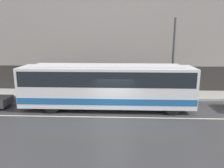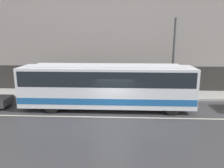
% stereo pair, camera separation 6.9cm
% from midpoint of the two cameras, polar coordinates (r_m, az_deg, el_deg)
% --- Properties ---
extents(ground_plane, '(60.00, 60.00, 0.00)m').
position_cam_midpoint_polar(ground_plane, '(14.69, 0.44, -8.70)').
color(ground_plane, '#38383A').
extents(sidewalk, '(60.00, 2.87, 0.18)m').
position_cam_midpoint_polar(sidewalk, '(19.83, 0.99, -2.73)').
color(sidewalk, '#A09E99').
rests_on(sidewalk, ground_plane).
extents(building_facade, '(60.00, 0.35, 9.92)m').
position_cam_midpoint_polar(building_facade, '(20.70, 1.15, 11.09)').
color(building_facade, gray).
rests_on(building_facade, ground_plane).
extents(lane_stripe, '(54.00, 0.14, 0.01)m').
position_cam_midpoint_polar(lane_stripe, '(14.69, 0.44, -8.68)').
color(lane_stripe, beige).
rests_on(lane_stripe, ground_plane).
extents(transit_bus, '(12.39, 2.52, 3.27)m').
position_cam_midpoint_polar(transit_bus, '(15.83, -1.51, -0.16)').
color(transit_bus, silver).
rests_on(transit_bus, ground_plane).
extents(utility_pole_near, '(0.22, 0.22, 6.56)m').
position_cam_midpoint_polar(utility_pole_near, '(19.13, 15.62, 6.53)').
color(utility_pole_near, '#4C4C4F').
rests_on(utility_pole_near, sidewalk).
extents(pedestrian_waiting, '(0.36, 0.36, 1.71)m').
position_cam_midpoint_polar(pedestrian_waiting, '(19.22, -6.55, -0.57)').
color(pedestrian_waiting, maroon).
rests_on(pedestrian_waiting, sidewalk).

